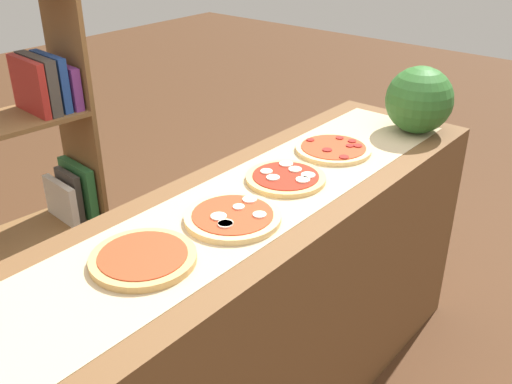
{
  "coord_description": "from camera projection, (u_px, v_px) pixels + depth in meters",
  "views": [
    {
      "loc": [
        -1.23,
        -1.02,
        1.76
      ],
      "look_at": [
        0.0,
        0.0,
        0.93
      ],
      "focal_mm": 40.63,
      "sensor_mm": 36.0,
      "label": 1
    }
  ],
  "objects": [
    {
      "name": "bookshelf",
      "position": [
        19.0,
        186.0,
        2.29
      ],
      "size": [
        0.8,
        0.36,
        1.5
      ],
      "color": "brown",
      "rests_on": "ground_plane"
    },
    {
      "name": "pizza_pepperoni_3",
      "position": [
        333.0,
        149.0,
        2.13
      ],
      "size": [
        0.28,
        0.28,
        0.02
      ],
      "color": "#E5C17F",
      "rests_on": "parchment_paper"
    },
    {
      "name": "pizza_plain_0",
      "position": [
        143.0,
        258.0,
        1.49
      ],
      "size": [
        0.28,
        0.28,
        0.02
      ],
      "color": "tan",
      "rests_on": "parchment_paper"
    },
    {
      "name": "pizza_mozzarella_1",
      "position": [
        233.0,
        217.0,
        1.68
      ],
      "size": [
        0.28,
        0.28,
        0.03
      ],
      "color": "#E5C17F",
      "rests_on": "parchment_paper"
    },
    {
      "name": "pizza_mozzarella_2",
      "position": [
        286.0,
        178.0,
        1.91
      ],
      "size": [
        0.27,
        0.27,
        0.02
      ],
      "color": "#DBB26B",
      "rests_on": "parchment_paper"
    },
    {
      "name": "watermelon",
      "position": [
        419.0,
        100.0,
        2.26
      ],
      "size": [
        0.26,
        0.26,
        0.26
      ],
      "primitive_type": "sphere",
      "color": "#2D6628",
      "rests_on": "counter"
    },
    {
      "name": "counter",
      "position": [
        256.0,
        313.0,
        2.02
      ],
      "size": [
        2.03,
        0.57,
        0.91
      ],
      "primitive_type": "cube",
      "color": "brown",
      "rests_on": "ground_plane"
    },
    {
      "name": "parchment_paper",
      "position": [
        256.0,
        197.0,
        1.81
      ],
      "size": [
        1.88,
        0.4,
        0.0
      ],
      "primitive_type": "cube",
      "color": "tan",
      "rests_on": "counter"
    }
  ]
}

